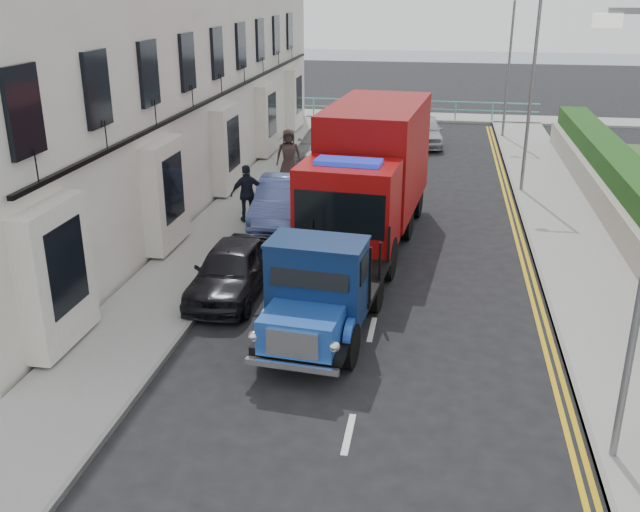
{
  "coord_description": "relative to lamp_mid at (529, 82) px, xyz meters",
  "views": [
    {
      "loc": [
        1.24,
        -12.24,
        7.24
      ],
      "look_at": [
        -1.3,
        2.74,
        1.4
      ],
      "focal_mm": 40.0,
      "sensor_mm": 36.0,
      "label": 1
    }
  ],
  "objects": [
    {
      "name": "lamp_mid",
      "position": [
        0.0,
        0.0,
        0.0
      ],
      "size": [
        1.23,
        0.18,
        7.0
      ],
      "color": "slate",
      "rests_on": "ground"
    },
    {
      "name": "lamp_far",
      "position": [
        0.0,
        10.0,
        0.0
      ],
      "size": [
        1.23,
        0.18,
        7.0
      ],
      "color": "slate",
      "rests_on": "ground"
    },
    {
      "name": "parked_car_rear",
      "position": [
        -7.78,
        3.5,
        -3.24
      ],
      "size": [
        2.38,
        5.34,
        1.52
      ],
      "primitive_type": "imported",
      "rotation": [
        0.0,
        0.0,
        -0.05
      ],
      "color": "#A0A1A4",
      "rests_on": "ground"
    },
    {
      "name": "pedestrian_west_far",
      "position": [
        -8.58,
        -0.15,
        -2.89
      ],
      "size": [
        1.09,
        0.85,
        1.97
      ],
      "primitive_type": "imported",
      "rotation": [
        0.0,
        0.0,
        0.26
      ],
      "color": "#3E302C",
      "rests_on": "pavement_west"
    },
    {
      "name": "pavement_west",
      "position": [
        -9.38,
        -5.0,
        -3.94
      ],
      "size": [
        2.4,
        38.0,
        0.12
      ],
      "primitive_type": "cube",
      "color": "gray",
      "rests_on": "ground"
    },
    {
      "name": "promenade",
      "position": [
        -4.18,
        15.0,
        -3.94
      ],
      "size": [
        30.0,
        2.5,
        0.12
      ],
      "primitive_type": "cube",
      "color": "gray",
      "rests_on": "ground"
    },
    {
      "name": "seafront_car_right",
      "position": [
        -3.68,
        7.72,
        -3.31
      ],
      "size": [
        1.9,
        4.12,
        1.37
      ],
      "primitive_type": "imported",
      "rotation": [
        0.0,
        0.0,
        0.07
      ],
      "color": "#B2B4B8",
      "rests_on": "ground"
    },
    {
      "name": "seafront_railing",
      "position": [
        -4.18,
        14.2,
        -3.42
      ],
      "size": [
        13.0,
        0.08,
        1.11
      ],
      "color": "#59B2A5",
      "rests_on": "ground"
    },
    {
      "name": "parked_car_front",
      "position": [
        -7.78,
        -10.66,
        -3.33
      ],
      "size": [
        1.61,
        3.92,
        1.33
      ],
      "primitive_type": "imported",
      "rotation": [
        0.0,
        0.0,
        -0.01
      ],
      "color": "black",
      "rests_on": "ground"
    },
    {
      "name": "bedford_lorry",
      "position": [
        -5.24,
        -12.8,
        -2.92
      ],
      "size": [
        2.4,
        5.12,
        2.35
      ],
      "rotation": [
        0.0,
        0.0,
        -0.1
      ],
      "color": "black",
      "rests_on": "ground"
    },
    {
      "name": "ground",
      "position": [
        -4.18,
        -14.0,
        -4.0
      ],
      "size": [
        120.0,
        120.0,
        0.0
      ],
      "primitive_type": "plane",
      "color": "black",
      "rests_on": "ground"
    },
    {
      "name": "sea_plane",
      "position": [
        -4.18,
        46.0,
        -4.0
      ],
      "size": [
        120.0,
        120.0,
        0.0
      ],
      "primitive_type": "plane",
      "color": "slate",
      "rests_on": "ground"
    },
    {
      "name": "parked_car_mid",
      "position": [
        -7.78,
        -4.85,
        -3.28
      ],
      "size": [
        1.73,
        4.42,
        1.43
      ],
      "primitive_type": "imported",
      "rotation": [
        0.0,
        0.0,
        0.05
      ],
      "color": "#5267AF",
      "rests_on": "ground"
    },
    {
      "name": "pavement_east",
      "position": [
        1.12,
        -5.0,
        -3.94
      ],
      "size": [
        2.6,
        38.0,
        0.12
      ],
      "primitive_type": "cube",
      "color": "gray",
      "rests_on": "ground"
    },
    {
      "name": "red_lorry",
      "position": [
        -4.89,
        -5.91,
        -1.91
      ],
      "size": [
        3.19,
        7.68,
        3.92
      ],
      "rotation": [
        0.0,
        0.0,
        -0.09
      ],
      "color": "black",
      "rests_on": "ground"
    },
    {
      "name": "pedestrian_west_near",
      "position": [
        -8.81,
        -5.29,
        -2.96
      ],
      "size": [
        1.16,
        0.88,
        1.83
      ],
      "primitive_type": "imported",
      "rotation": [
        0.0,
        0.0,
        3.61
      ],
      "color": "black",
      "rests_on": "pavement_west"
    },
    {
      "name": "seafront_car_left",
      "position": [
        -5.83,
        8.5,
        -3.36
      ],
      "size": [
        3.23,
        4.96,
        1.27
      ],
      "primitive_type": "imported",
      "rotation": [
        0.0,
        0.0,
        2.88
      ],
      "color": "black",
      "rests_on": "ground"
    }
  ]
}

